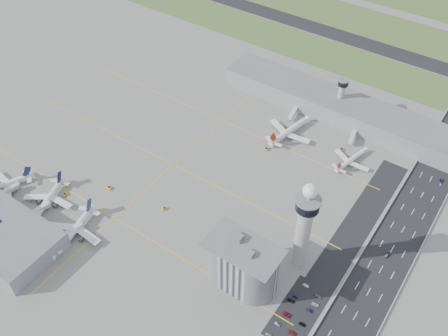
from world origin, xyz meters
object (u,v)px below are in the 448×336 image
Objects in this scene: airplane_near_a at (0,183)px; car_lot_8 at (302,324)px; car_lot_5 at (306,285)px; car_lot_9 at (310,311)px; car_lot_10 at (315,305)px; car_hw_1 at (387,255)px; jet_bridge_near_0 at (0,197)px; secondary_tower at (341,94)px; tug_5 at (341,149)px; car_lot_2 at (287,315)px; jet_bridge_far_1 at (354,133)px; airplane_far_b at (352,157)px; car_lot_0 at (268,334)px; jet_bridge_near_2 at (63,238)px; car_lot_1 at (277,324)px; car_lot_7 at (293,333)px; jet_bridge_far_0 at (296,110)px; tug_4 at (266,149)px; admin_building at (243,264)px; tug_2 at (109,188)px; car_hw_4 at (446,129)px; car_lot_11 at (318,296)px; tug_0 at (68,184)px; tug_3 at (164,208)px; car_hw_2 at (441,181)px; car_lot_3 at (291,301)px; airplane_near_b at (46,198)px; control_tower at (305,223)px; airplane_near_c at (72,230)px; jet_bridge_near_1 at (30,217)px; airplane_far_a at (290,128)px; car_lot_4 at (295,297)px.

car_lot_8 is at bearing 121.41° from airplane_near_a.
car_lot_9 is at bearing -147.45° from car_lot_5.
car_lot_10 is 57.59m from car_hw_1.
secondary_tower is at bearing -24.13° from jet_bridge_near_0.
tug_5 is at bearing 12.40° from car_lot_5.
jet_bridge_far_1 is at bearing 4.79° from car_lot_2.
car_lot_0 is (19.24, -146.48, -4.31)m from airplane_far_b.
jet_bridge_near_2 is 4.13× the size of car_lot_1.
jet_bridge_far_1 reaches higher than car_lot_10.
car_lot_8 is at bearing -152.98° from airplane_far_b.
jet_bridge_near_2 is 4.30× the size of car_lot_0.
tug_5 is 151.73m from car_lot_7.
car_lot_10 is (214.01, 41.77, -5.25)m from airplane_near_a.
jet_bridge_far_0 is at bearing -20.79° from jet_bridge_near_0.
tug_4 reaches higher than car_lot_8.
admin_building is 3.00× the size of jet_bridge_far_1.
tug_2 is at bearing -153.27° from car_hw_1.
car_hw_1 is (30.12, 46.26, 0.07)m from car_lot_5.
car_hw_4 is at bearing -11.59° from car_lot_10.
tug_0 is at bearing 106.10° from car_lot_11.
tug_3 is 189.44m from car_hw_2.
car_lot_8 is (11.77, -9.03, 0.03)m from car_lot_3.
airplane_near_a reaches higher than airplane_near_b.
car_lot_7 is at bearing -87.26° from car_lot_1.
tug_3 is 0.85× the size of car_lot_0.
control_tower is at bearing 24.03° from car_lot_7.
car_lot_7 is (9.12, 0.20, 0.04)m from car_lot_1.
tug_0 is at bearing -123.97° from car_hw_4.
jet_bridge_far_0 is 183.66m from car_lot_8.
airplane_near_c reaches higher than car_lot_9.
admin_building is 36.44m from car_lot_1.
airplane_near_b reaches higher than car_lot_8.
jet_bridge_near_0 is at bearing -159.55° from control_tower.
car_lot_9 reaches higher than car_hw_4.
jet_bridge_near_1 is 305.82m from car_hw_4.
car_lot_7 is at bearing -64.79° from control_tower.
tug_5 is at bearing -120.51° from car_hw_4.
car_lot_10 is 136.87m from car_hw_2.
airplane_near_a is at bearing 151.55° from airplane_far_a.
admin_building is 0.94× the size of airplane_far_a.
jet_bridge_far_0 is 3.55× the size of car_lot_10.
control_tower is 20.31× the size of car_lot_4.
car_hw_4 is at bearing 98.72° from car_hw_2.
tug_2 is at bearing -171.04° from control_tower.
car_lot_4 is (76.80, -95.40, -0.40)m from tug_4.
tug_5 is 0.94× the size of car_lot_1.
tug_4 is (92.73, 107.63, 0.12)m from tug_0.
jet_bridge_far_0 reaches higher than tug_2.
car_lot_10 is 1.24× the size of car_hw_4.
jet_bridge_far_0 is at bearing 157.79° from tug_2.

